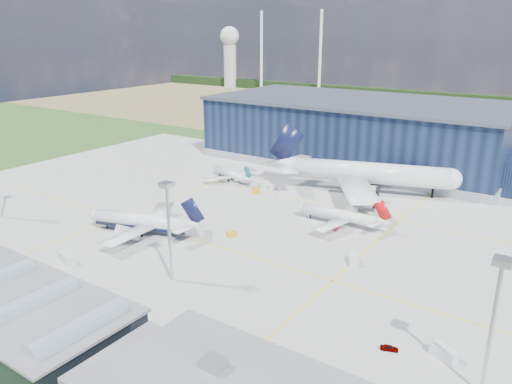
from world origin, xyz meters
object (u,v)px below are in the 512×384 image
airliner_widebody (370,162)px  car_b (201,356)px  airliner_navy (141,214)px  gse_tug_c (256,191)px  airliner_regional (231,170)px  gse_van_a (67,258)px  gse_van_b (353,260)px  airstair (124,235)px  light_mast_center (168,216)px  gse_van_c (444,353)px  gse_cart_b (272,187)px  gse_tug_b (232,234)px  light_mast_east (495,306)px  gse_cart_a (280,199)px  airliner_red (339,209)px  car_a (389,348)px  hangar (364,134)px

airliner_widebody → car_b: (11.91, -102.92, -10.21)m
airliner_navy → gse_tug_c: bearing=-114.0°
car_b → airliner_regional: bearing=15.2°
airliner_regional → gse_van_a: bearing=113.7°
gse_van_b → airstair: bearing=170.9°
light_mast_center → gse_tug_c: 67.63m
airliner_regional → gse_van_a: size_ratio=4.34×
airliner_navy → gse_van_c: 84.37m
airliner_widebody → gse_cart_b: bearing=-171.0°
airliner_widebody → gse_van_a: 100.96m
light_mast_center → airliner_widebody: 85.93m
gse_van_b → car_b: size_ratio=1.10×
airliner_regional → gse_tug_b: 53.45m
airliner_navy → car_b: size_ratio=8.67×
light_mast_east → gse_van_a: 93.65m
gse_tug_b → light_mast_east: bearing=0.0°
gse_cart_a → gse_van_c: 86.30m
airliner_widebody → gse_tug_b: airliner_widebody is taller
gse_van_a → car_b: (50.95, -10.32, -0.52)m
light_mast_east → airliner_red: 72.14m
airliner_regional → car_a: airliner_regional is taller
car_a → car_b: (-25.73, -20.46, 0.14)m
airliner_navy → gse_van_a: airliner_navy is taller
hangar → airliner_widebody: 44.10m
hangar → airliner_red: (23.37, -72.80, -6.94)m
airstair → car_b: (49.51, -26.98, -0.87)m
light_mast_east → gse_tug_c: size_ratio=6.79×
gse_cart_b → gse_van_c: 99.53m
gse_cart_b → car_b: gse_cart_b is taller
gse_tug_b → airliner_widebody: bearing=96.4°
airliner_regional → gse_tug_b: size_ratio=8.63×
hangar → gse_cart_b: 56.95m
airliner_navy → airliner_red: bearing=-156.2°
gse_tug_c → car_a: (69.69, -60.29, -0.20)m
airliner_widebody → gse_cart_a: size_ratio=21.86×
airliner_red → airstair: airliner_red is taller
gse_tug_c → gse_van_c: size_ratio=0.75×
car_a → car_b: size_ratio=0.77×
light_mast_east → gse_cart_b: size_ratio=7.10×
gse_tug_b → gse_cart_b: bearing=130.2°
gse_van_b → gse_van_a: bearing=-176.6°
hangar → airliner_widebody: bearing=-64.5°
gse_van_b → gse_tug_c: bearing=117.2°
gse_tug_c → gse_cart_b: (2.15, 7.16, -0.04)m
gse_van_b → car_b: bearing=-127.8°
hangar → airliner_regional: hangar is taller
light_mast_east → airstair: bearing=174.3°
gse_cart_a → gse_tug_c: 11.68m
hangar → car_b: hangar is taller
light_mast_center → gse_cart_a: 62.86m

